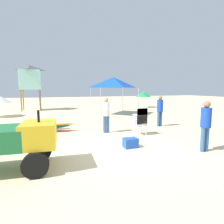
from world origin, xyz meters
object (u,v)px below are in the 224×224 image
Objects in this scene: popup_canopy at (113,82)px; lifeguard_near_center at (206,123)px; stacked_plastic_chairs at (141,119)px; lifeguard_near_right at (106,113)px; surfboard_pile at (46,128)px; utility_cart at (4,140)px; lifeguard_near_left at (160,109)px; lifeguard_tower at (30,77)px; beach_umbrella_left at (143,94)px; cooler_box at (130,143)px.

lifeguard_near_center is at bearing -91.05° from popup_canopy.
stacked_plastic_chairs is 0.79× the size of lifeguard_near_right.
lifeguard_near_right reaches higher than surfboard_pile.
lifeguard_near_center is 4.15m from lifeguard_near_right.
utility_cart is 5.23m from stacked_plastic_chairs.
utility_cart is 1.60× the size of lifeguard_near_center.
lifeguard_near_left is 5.45m from popup_canopy.
popup_canopy is at bearing -39.83° from lifeguard_tower.
lifeguard_near_center is at bearing -111.41° from beach_umbrella_left.
beach_umbrella_left is at bearing 40.94° from surfboard_pile.
lifeguard_near_left is 1.01× the size of lifeguard_near_right.
surfboard_pile is 0.88× the size of popup_canopy.
cooler_box is at bearing -121.17° from beach_umbrella_left.
lifeguard_tower is 8.75× the size of cooler_box.
lifeguard_near_left is at bearing -5.40° from surfboard_pile.
lifeguard_near_right is 12.17m from beach_umbrella_left.
stacked_plastic_chairs is at bearing 22.43° from utility_cart.
popup_canopy reaches higher than cooler_box.
beach_umbrella_left is 14.08m from cooler_box.
popup_canopy is at bearing 80.30° from stacked_plastic_chairs.
lifeguard_near_center is 14.15m from beach_umbrella_left.
cooler_box is (-3.06, -2.75, -0.78)m from lifeguard_near_left.
cooler_box is at bearing -72.91° from lifeguard_tower.
lifeguard_tower is at bearing 113.73° from stacked_plastic_chairs.
stacked_plastic_chairs is 12.29m from beach_umbrella_left.
surfboard_pile is 4.31m from cooler_box.
cooler_box is (-2.26, -7.91, -2.35)m from popup_canopy.
popup_canopy is (1.12, 6.55, 1.77)m from stacked_plastic_chairs.
popup_canopy is (5.95, 8.54, 1.73)m from utility_cart.
lifeguard_tower is (-0.36, 13.81, 2.29)m from utility_cart.
lifeguard_tower is (-3.93, 10.83, 2.14)m from lifeguard_near_right.
popup_canopy is 1.70× the size of beach_umbrella_left.
surfboard_pile is 1.59× the size of lifeguard_near_center.
lifeguard_near_right is at bearing 93.03° from cooler_box.
lifeguard_near_left is at bearing 35.97° from stacked_plastic_chairs.
surfboard_pile is 5.45× the size of cooler_box.
cooler_box is at bearing -129.99° from stacked_plastic_chairs.
lifeguard_tower is 2.41× the size of beach_umbrella_left.
beach_umbrella_left is at bearing 68.59° from lifeguard_near_center.
lifeguard_near_left is 0.56× the size of popup_canopy.
lifeguard_near_left is 1.00× the size of lifeguard_near_center.
stacked_plastic_chairs is 2.69× the size of cooler_box.
lifeguard_near_left is 4.04m from lifeguard_near_center.
lifeguard_near_center is 0.56× the size of popup_canopy.
stacked_plastic_chairs is at bearing -26.47° from surfboard_pile.
beach_umbrella_left reaches higher than lifeguard_near_center.
cooler_box is at bearing 150.86° from lifeguard_near_center.
beach_umbrella_left is (5.16, 13.17, 0.50)m from lifeguard_near_center.
lifeguard_near_center reaches higher than stacked_plastic_chairs.
surfboard_pile is 2.90m from lifeguard_near_right.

